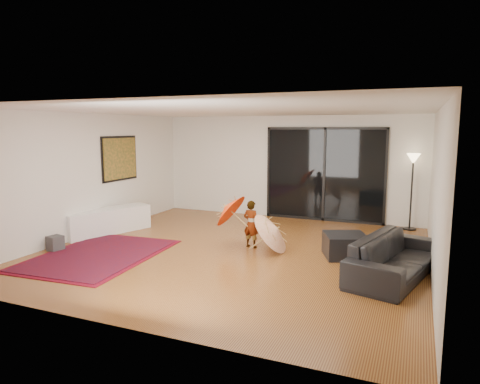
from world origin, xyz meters
The scene contains 17 objects.
floor centered at (0.00, 0.00, 0.00)m, with size 7.00×7.00×0.00m, color #945F28.
ceiling centered at (0.00, 0.00, 2.70)m, with size 7.00×7.00×0.00m, color white.
wall_back centered at (0.00, 3.50, 1.35)m, with size 7.00×7.00×0.00m, color silver.
wall_front centered at (0.00, -3.50, 1.35)m, with size 7.00×7.00×0.00m, color silver.
wall_left centered at (-3.50, 0.00, 1.35)m, with size 7.00×7.00×0.00m, color silver.
wall_right centered at (3.50, 0.00, 1.35)m, with size 7.00×7.00×0.00m, color silver.
sliding_door centered at (1.00, 3.47, 1.20)m, with size 3.06×0.07×2.40m.
painting centered at (-3.46, 1.00, 1.65)m, with size 0.04×1.28×1.08m.
media_console centered at (-3.25, 0.20, 0.28)m, with size 0.50×2.01×0.56m, color white.
speaker centered at (-3.25, -1.33, 0.15)m, with size 0.26×0.26×0.29m, color #424244.
persian_rug centered at (-2.25, -1.26, 0.01)m, with size 2.22×2.97×0.02m.
sofa centered at (2.95, -0.35, 0.33)m, with size 2.25×0.88×0.66m, color black.
ottoman centered at (2.04, 0.45, 0.21)m, with size 0.74×0.74×0.42m, color black.
floor_lamp centered at (3.10, 3.25, 1.42)m, with size 0.31×0.31×1.80m.
child centered at (0.20, 0.38, 0.48)m, with size 0.35×0.23×0.95m, color #999999.
parasol_orange centered at (-0.35, 0.33, 0.73)m, with size 0.63×0.79×0.86m.
parasol_white centered at (0.80, 0.23, 0.50)m, with size 0.71×0.89×0.96m.
Camera 1 is at (3.22, -7.41, 2.37)m, focal length 32.00 mm.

